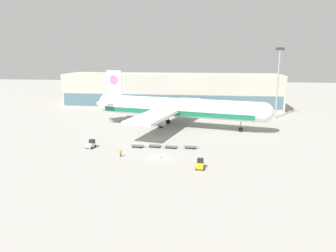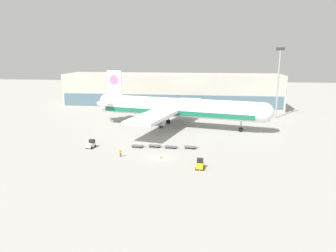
{
  "view_description": "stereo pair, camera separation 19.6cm",
  "coord_description": "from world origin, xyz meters",
  "views": [
    {
      "loc": [
        10.7,
        -68.22,
        22.59
      ],
      "look_at": [
        0.27,
        14.26,
        4.0
      ],
      "focal_mm": 35.0,
      "sensor_mm": 36.0,
      "label": 1
    },
    {
      "loc": [
        10.89,
        -68.19,
        22.59
      ],
      "look_at": [
        0.27,
        14.26,
        4.0
      ],
      "focal_mm": 35.0,
      "sensor_mm": 36.0,
      "label": 2
    }
  ],
  "objects": [
    {
      "name": "baggage_tug_mid",
      "position": [
        9.28,
        -5.95,
        0.88
      ],
      "size": [
        1.73,
        2.51,
        2.0
      ],
      "rotation": [
        0.0,
        0.0,
        1.53
      ],
      "color": "yellow",
      "rests_on": "ground_plane"
    },
    {
      "name": "ground_crew_near",
      "position": [
        -8.51,
        -0.39,
        1.05
      ],
      "size": [
        0.57,
        0.25,
        1.77
      ],
      "rotation": [
        0.0,
        0.0,
        6.2
      ],
      "color": "black",
      "rests_on": "ground_plane"
    },
    {
      "name": "ground_plane",
      "position": [
        0.0,
        0.0,
        0.0
      ],
      "size": [
        400.0,
        400.0,
        0.0
      ],
      "primitive_type": "plane",
      "color": "#9E9B93"
    },
    {
      "name": "baggage_dolly_third",
      "position": [
        1.8,
        7.61,
        0.39
      ],
      "size": [
        3.76,
        1.78,
        0.48
      ],
      "rotation": [
        0.0,
        0.0,
        -0.1
      ],
      "color": "#56565B",
      "rests_on": "ground_plane"
    },
    {
      "name": "terminal_building",
      "position": [
        -5.14,
        69.63,
        6.99
      ],
      "size": [
        90.0,
        18.2,
        14.0
      ],
      "color": "#BCB7A8",
      "rests_on": "ground_plane"
    },
    {
      "name": "traffic_cone_near",
      "position": [
        0.64,
        -0.21,
        0.31
      ],
      "size": [
        0.4,
        0.4,
        0.64
      ],
      "color": "black",
      "rests_on": "ground_plane"
    },
    {
      "name": "baggage_dolly_trail",
      "position": [
        6.51,
        7.96,
        0.39
      ],
      "size": [
        3.76,
        1.78,
        0.48
      ],
      "rotation": [
        0.0,
        0.0,
        -0.1
      ],
      "color": "#56565B",
      "rests_on": "ground_plane"
    },
    {
      "name": "baggage_tug_foreground",
      "position": [
        -17.48,
        5.41,
        0.88
      ],
      "size": [
        2.08,
        2.69,
        2.0
      ],
      "rotation": [
        0.0,
        0.0,
        1.35
      ],
      "color": "silver",
      "rests_on": "ground_plane"
    },
    {
      "name": "baggage_dolly_lead",
      "position": [
        -6.39,
        7.3,
        0.39
      ],
      "size": [
        3.76,
        1.78,
        0.48
      ],
      "rotation": [
        0.0,
        0.0,
        -0.1
      ],
      "color": "#56565B",
      "rests_on": "ground_plane"
    },
    {
      "name": "baggage_dolly_second",
      "position": [
        -2.26,
        7.97,
        0.39
      ],
      "size": [
        3.76,
        1.78,
        0.48
      ],
      "rotation": [
        0.0,
        0.0,
        -0.1
      ],
      "color": "#56565B",
      "rests_on": "ground_plane"
    },
    {
      "name": "light_mast",
      "position": [
        34.25,
        49.72,
        14.08
      ],
      "size": [
        2.8,
        0.5,
        24.44
      ],
      "color": "#9EA0A5",
      "rests_on": "ground_plane"
    },
    {
      "name": "airplane_main",
      "position": [
        0.13,
        31.87,
        5.84
      ],
      "size": [
        57.23,
        48.57,
        17.0
      ],
      "rotation": [
        0.0,
        0.0,
        -0.23
      ],
      "color": "white",
      "rests_on": "ground_plane"
    }
  ]
}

